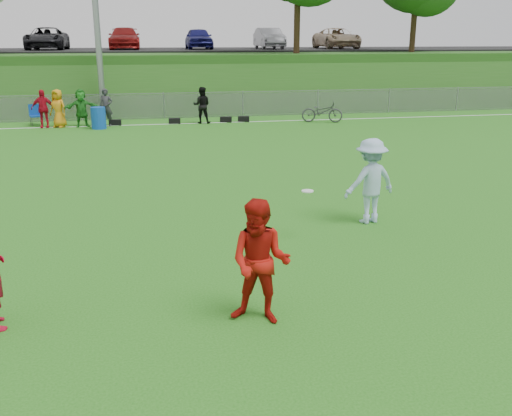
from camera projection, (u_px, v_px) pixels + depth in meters
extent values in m
plane|color=#1D6114|center=(213.00, 275.00, 9.85)|extent=(120.00, 120.00, 0.00)
cube|color=white|center=(166.00, 124.00, 26.76)|extent=(60.00, 0.10, 0.01)
cube|color=gray|center=(164.00, 106.00, 28.46)|extent=(58.00, 0.02, 1.20)
cube|color=gray|center=(163.00, 93.00, 28.28)|extent=(58.00, 0.04, 0.04)
cube|color=#235718|center=(157.00, 74.00, 38.54)|extent=(120.00, 18.00, 3.00)
cube|color=black|center=(155.00, 50.00, 39.97)|extent=(120.00, 12.00, 0.10)
imported|color=black|center=(47.00, 38.00, 37.51)|extent=(2.39, 5.18, 1.44)
imported|color=maroon|center=(125.00, 38.00, 38.44)|extent=(2.02, 4.96, 1.44)
imported|color=navy|center=(199.00, 38.00, 39.36)|extent=(1.70, 4.23, 1.44)
imported|color=slate|center=(269.00, 38.00, 40.28)|extent=(1.52, 4.37, 1.44)
imported|color=tan|center=(337.00, 38.00, 41.21)|extent=(2.39, 5.18, 1.44)
imported|color=red|center=(43.00, 109.00, 25.51)|extent=(1.02, 0.47, 1.69)
imported|color=orange|center=(58.00, 108.00, 25.63)|extent=(0.99, 0.89, 1.69)
imported|color=#237E21|center=(81.00, 108.00, 25.82)|extent=(1.64, 0.84, 1.69)
imported|color=#2C2C2F|center=(106.00, 107.00, 26.02)|extent=(0.69, 0.52, 1.69)
imported|color=black|center=(202.00, 105.00, 26.83)|extent=(0.94, 0.80, 1.69)
cube|color=black|center=(115.00, 123.00, 26.38)|extent=(0.57, 0.31, 0.26)
cube|color=black|center=(175.00, 121.00, 26.89)|extent=(0.57, 0.31, 0.26)
cube|color=black|center=(226.00, 119.00, 27.34)|extent=(0.60, 0.40, 0.26)
cube|color=black|center=(244.00, 119.00, 27.50)|extent=(0.59, 0.37, 0.26)
imported|color=#AF130C|center=(260.00, 262.00, 8.01)|extent=(1.10, 1.00, 1.82)
imported|color=#9EBDDB|center=(370.00, 181.00, 12.40)|extent=(1.33, 0.94, 1.87)
cylinder|color=silver|center=(308.00, 191.00, 11.34)|extent=(0.24, 0.24, 0.02)
cylinder|color=#0F45AB|center=(98.00, 118.00, 25.31)|extent=(0.85, 0.85, 0.96)
cube|color=#0E3C98|center=(36.00, 116.00, 26.30)|extent=(0.67, 0.67, 0.05)
cube|color=#0E3C98|center=(35.00, 110.00, 26.43)|extent=(0.52, 0.20, 0.53)
imported|color=#2F3032|center=(322.00, 112.00, 27.22)|extent=(2.05, 1.28, 1.02)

